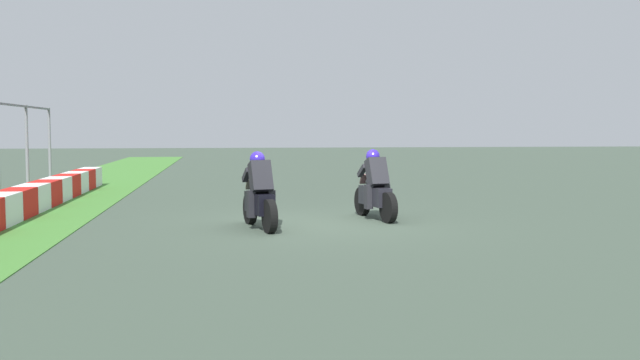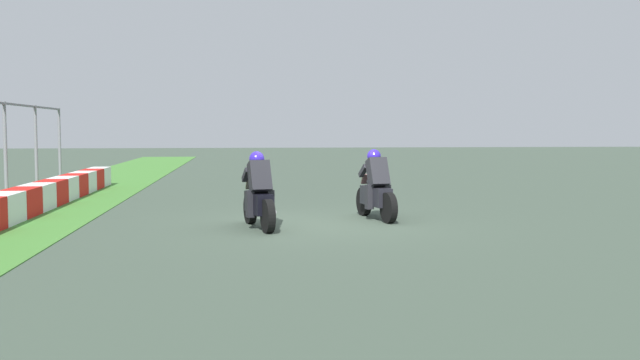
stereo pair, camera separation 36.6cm
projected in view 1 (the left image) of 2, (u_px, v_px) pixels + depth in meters
The scene contains 3 objects.
ground_plane at pixel (317, 224), 14.46m from camera, with size 120.00×120.00×0.00m, color #3C4B3E.
rider_lane_a at pixel (375, 190), 15.25m from camera, with size 2.03×0.64×1.51m.
rider_lane_b at pixel (259, 197), 13.80m from camera, with size 2.02×0.66×1.51m.
Camera 1 is at (-14.23, 1.89, 1.94)m, focal length 39.66 mm.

